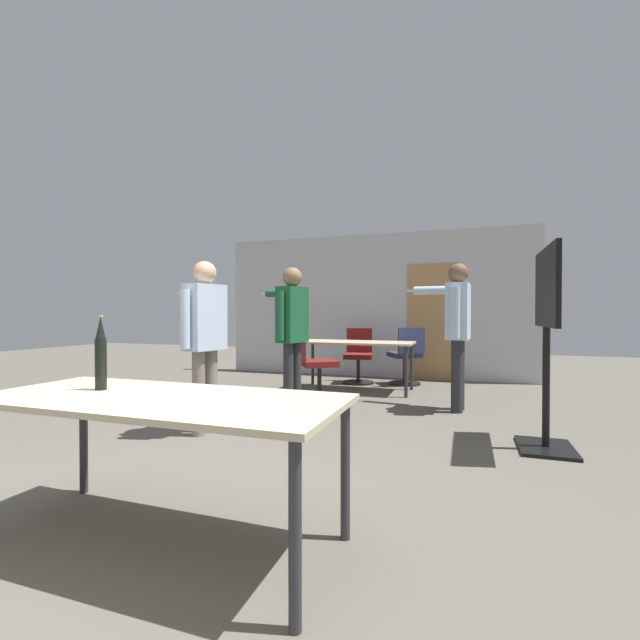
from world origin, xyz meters
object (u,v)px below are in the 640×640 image
at_px(person_center_tall, 457,322).
at_px(office_chair_far_left, 407,358).
at_px(tv_screen, 547,325).
at_px(person_left_plaid, 291,324).
at_px(person_right_polo, 204,329).
at_px(office_chair_side_rolled, 314,366).
at_px(beer_bottle, 101,355).
at_px(office_chair_far_right, 359,357).

bearing_deg(person_center_tall, office_chair_far_left, 31.08).
bearing_deg(tv_screen, person_left_plaid, -102.47).
bearing_deg(person_right_polo, tv_screen, -68.75).
height_order(person_right_polo, person_left_plaid, person_left_plaid).
xyz_separation_m(tv_screen, person_left_plaid, (-2.60, 0.57, -0.02)).
height_order(office_chair_side_rolled, beer_bottle, beer_bottle).
xyz_separation_m(tv_screen, office_chair_far_left, (-1.57, 2.98, -0.62)).
relative_size(person_right_polo, person_left_plaid, 0.98).
relative_size(person_left_plaid, office_chair_far_right, 1.86).
relative_size(tv_screen, person_left_plaid, 1.01).
bearing_deg(beer_bottle, office_chair_side_rolled, 91.25).
bearing_deg(person_right_polo, office_chair_far_left, -11.39).
bearing_deg(office_chair_far_right, office_chair_far_left, 171.59).
relative_size(office_chair_far_left, beer_bottle, 2.31).
relative_size(person_left_plaid, beer_bottle, 4.17).
height_order(office_chair_far_left, beer_bottle, beer_bottle).
relative_size(person_right_polo, beer_bottle, 4.08).
relative_size(office_chair_side_rolled, beer_bottle, 2.31).
height_order(office_chair_side_rolled, office_chair_far_left, office_chair_far_left).
bearing_deg(person_left_plaid, office_chair_far_right, 7.05).
xyz_separation_m(office_chair_far_left, beer_bottle, (-0.97, -5.23, 0.49)).
bearing_deg(person_center_tall, person_right_polo, 133.52).
distance_m(person_left_plaid, office_chair_far_right, 2.48).
height_order(office_chair_side_rolled, office_chair_far_right, office_chair_side_rolled).
bearing_deg(tv_screen, office_chair_far_right, -141.33).
distance_m(tv_screen, person_center_tall, 1.50).
bearing_deg(person_center_tall, person_left_plaid, 116.67).
distance_m(person_left_plaid, office_chair_side_rolled, 1.04).
bearing_deg(office_chair_side_rolled, person_center_tall, 53.98).
bearing_deg(person_center_tall, tv_screen, -144.37).
relative_size(person_right_polo, office_chair_side_rolled, 1.77).
xyz_separation_m(tv_screen, office_chair_side_rolled, (-2.62, 1.43, -0.62)).
bearing_deg(person_center_tall, beer_bottle, 158.56).
bearing_deg(office_chair_far_left, person_left_plaid, -144.31).
height_order(person_center_tall, office_chair_far_left, person_center_tall).
bearing_deg(person_center_tall, office_chair_side_rolled, 91.22).
bearing_deg(tv_screen, office_chair_far_left, -152.18).
height_order(person_center_tall, office_chair_side_rolled, person_center_tall).
bearing_deg(person_left_plaid, tv_screen, -90.05).
relative_size(office_chair_side_rolled, office_chair_far_right, 1.03).
xyz_separation_m(office_chair_far_right, beer_bottle, (-0.17, -5.22, 0.51)).
xyz_separation_m(tv_screen, office_chair_far_right, (-2.38, 2.97, -0.64)).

